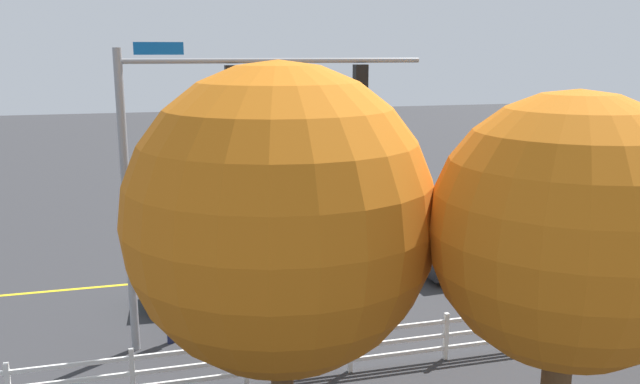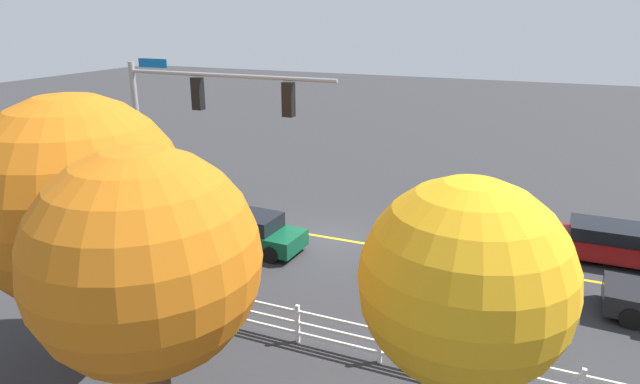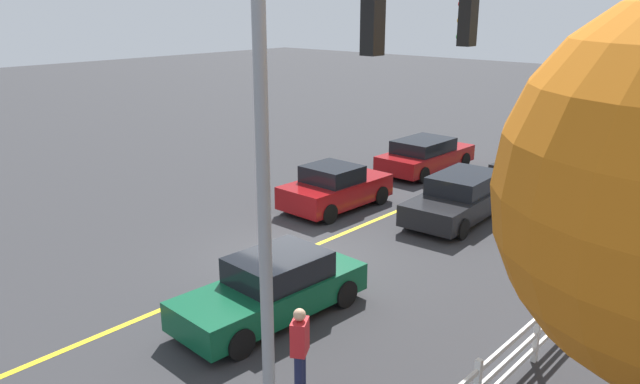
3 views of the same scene
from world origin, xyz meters
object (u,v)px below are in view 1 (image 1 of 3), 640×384
car_0 (490,252)px  tree_2 (280,219)px  car_1 (532,215)px  car_2 (228,278)px  pedestrian (172,307)px  tree_1 (569,232)px  car_3 (393,227)px

car_0 → tree_2: 12.26m
car_1 → car_2: car_2 is taller
pedestrian → tree_1: size_ratio=0.26×
car_3 → car_1: bearing=4.2°
car_2 → pedestrian: bearing=58.1°
car_0 → tree_1: size_ratio=0.74×
car_3 → pedestrian: pedestrian is taller
tree_2 → tree_1: bearing=149.9°
car_1 → tree_1: tree_1 is taller
car_2 → tree_1: size_ratio=0.69×
car_3 → tree_1: (2.78, 13.87, 3.81)m
car_0 → pedestrian: size_ratio=2.88×
car_0 → car_3: 4.15m
tree_2 → car_0: bearing=-137.3°
car_0 → pedestrian: pedestrian is taller
car_1 → tree_1: 17.17m
tree_1 → car_3: bearing=-101.3°
car_3 → tree_1: bearing=-100.2°
car_2 → car_0: bearing=-175.6°
car_1 → pedestrian: 15.89m
car_0 → car_3: bearing=-65.7°
car_0 → pedestrian: 10.59m
car_0 → car_2: 8.58m
car_0 → car_3: (1.92, -3.68, -0.00)m
car_0 → car_2: size_ratio=1.07×
tree_1 → tree_2: bearing=-30.1°
car_2 → pedestrian: pedestrian is taller
car_1 → tree_2: tree_2 is taller
car_3 → tree_2: bearing=-118.8°
car_0 → tree_1: tree_1 is taller
pedestrian → tree_1: tree_1 is taller
car_1 → tree_2: size_ratio=0.66×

